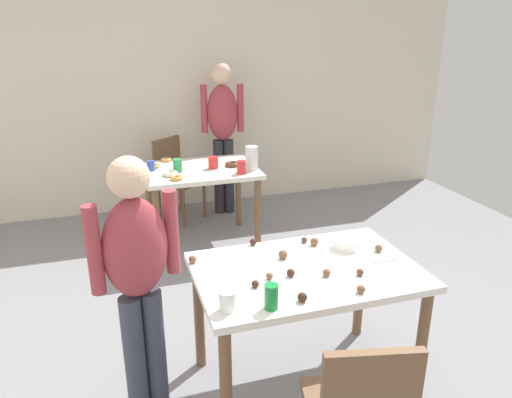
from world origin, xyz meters
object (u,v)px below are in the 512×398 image
object	(u,v)px
dining_table_near	(306,285)
mixing_bowl	(346,243)
pitcher_far	(252,158)
soda_can	(271,297)
person_adult_far	(223,125)
dining_table_far	(200,180)
person_girl_near	(137,272)
chair_far_table	(175,174)

from	to	relation	value
dining_table_near	mixing_bowl	world-z (taller)	mixing_bowl
pitcher_far	soda_can	bearing A→B (deg)	-104.74
person_adult_far	soda_can	distance (m)	3.16
dining_table_far	person_girl_near	world-z (taller)	person_girl_near
dining_table_far	person_girl_near	size ratio (longest dim) A/B	0.71
chair_far_table	person_girl_near	xyz separation A→B (m)	(-0.57, -2.75, 0.35)
dining_table_far	pitcher_far	size ratio (longest dim) A/B	4.74
dining_table_near	pitcher_far	size ratio (longest dim) A/B	5.58
dining_table_near	person_adult_far	bearing A→B (deg)	85.35
dining_table_far	person_girl_near	distance (m)	2.15
dining_table_far	mixing_bowl	world-z (taller)	mixing_bowl
chair_far_table	pitcher_far	size ratio (longest dim) A/B	4.05
dining_table_far	person_adult_far	world-z (taller)	person_adult_far
dining_table_far	pitcher_far	world-z (taller)	pitcher_far
person_adult_far	pitcher_far	distance (m)	0.93
chair_far_table	soda_can	size ratio (longest dim) A/B	7.13
dining_table_far	mixing_bowl	bearing A→B (deg)	-75.43
person_girl_near	mixing_bowl	distance (m)	1.21
dining_table_near	soda_can	size ratio (longest dim) A/B	9.81
mixing_bowl	soda_can	size ratio (longest dim) A/B	1.32
chair_far_table	person_girl_near	bearing A→B (deg)	-101.77
soda_can	chair_far_table	bearing A→B (deg)	89.93
dining_table_far	person_adult_far	bearing A→B (deg)	61.65
soda_can	pitcher_far	xyz separation A→B (m)	(0.58, 2.19, 0.05)
person_adult_far	soda_can	size ratio (longest dim) A/B	13.35
person_adult_far	soda_can	bearing A→B (deg)	-99.80
person_girl_near	soda_can	distance (m)	0.67
person_girl_near	person_adult_far	size ratio (longest dim) A/B	0.88
dining_table_far	mixing_bowl	xyz separation A→B (m)	(0.49, -1.89, 0.14)
pitcher_far	chair_far_table	bearing A→B (deg)	122.17
dining_table_far	chair_far_table	world-z (taller)	chair_far_table
dining_table_far	soda_can	distance (m)	2.38
dining_table_far	soda_can	world-z (taller)	soda_can
dining_table_near	dining_table_far	bearing A→B (deg)	94.79
chair_far_table	person_adult_far	size ratio (longest dim) A/B	0.53
person_adult_far	mixing_bowl	distance (m)	2.65
dining_table_near	dining_table_far	size ratio (longest dim) A/B	1.18
person_adult_far	mixing_bowl	size ratio (longest dim) A/B	10.14
person_girl_near	pitcher_far	size ratio (longest dim) A/B	6.67
chair_far_table	person_adult_far	xyz separation A→B (m)	(0.53, 0.01, 0.49)
dining_table_near	dining_table_far	xyz separation A→B (m)	(-0.17, 2.06, -0.01)
dining_table_near	pitcher_far	world-z (taller)	pitcher_far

